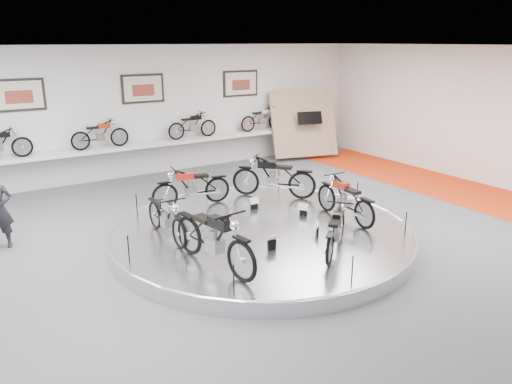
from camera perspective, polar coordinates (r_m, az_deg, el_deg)
floor at (r=10.53m, az=1.58°, el=-6.09°), size 16.00×16.00×0.00m
ceiling at (r=9.69m, az=1.78°, el=16.25°), size 16.00×16.00×0.00m
wall_back at (r=16.10m, az=-12.68°, el=8.98°), size 16.00×0.00×16.00m
wall_right at (r=15.81m, az=26.62°, el=7.47°), size 0.00×14.00×14.00m
orange_carpet_strip at (r=15.21m, az=23.28°, el=-0.15°), size 2.40×12.60×0.01m
dado_band at (r=16.34m, az=-12.33°, el=3.94°), size 15.68×0.04×1.10m
display_platform at (r=10.70m, az=0.68°, el=-4.82°), size 6.40×6.40×0.30m
platform_rim at (r=10.65m, az=0.68°, el=-4.22°), size 6.40×6.40×0.10m
shelf at (r=15.99m, az=-12.08°, el=5.33°), size 11.00×0.55×0.10m
poster_left at (r=15.15m, az=-25.47°, el=9.97°), size 1.35×0.06×0.88m
poster_center at (r=15.99m, az=-12.80°, el=11.45°), size 1.35×0.06×0.88m
poster_right at (r=17.50m, az=-1.76°, el=12.29°), size 1.35×0.06×0.88m
display_panel at (r=18.15m, az=5.45°, el=7.78°), size 2.56×1.52×2.30m
shelf_bike_b at (r=15.46m, az=-17.38°, el=6.11°), size 1.22×0.43×0.73m
shelf_bike_c at (r=16.49m, az=-7.26°, el=7.38°), size 1.22×0.43×0.73m
shelf_bike_d at (r=17.80m, az=0.67°, el=8.21°), size 1.22×0.43×0.73m
bike_a at (r=12.55m, az=2.02°, el=1.78°), size 1.72×1.77×1.07m
bike_b at (r=11.96m, az=-7.39°, el=0.63°), size 1.71×0.79×0.97m
bike_c at (r=10.10m, az=-10.23°, el=-2.76°), size 0.56×1.57×0.92m
bike_d at (r=8.68m, az=-4.86°, el=-5.19°), size 0.95×1.97×1.11m
bike_e at (r=9.41m, az=9.12°, el=-4.32°), size 1.50×1.35×0.88m
bike_f at (r=11.13m, az=10.14°, el=-0.75°), size 0.68×1.68×0.97m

